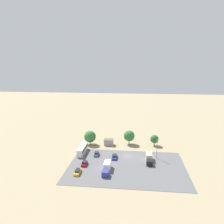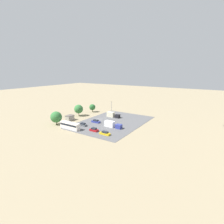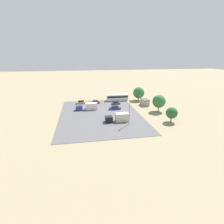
# 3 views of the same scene
# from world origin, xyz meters

# --- Properties ---
(ground_plane) EXTENTS (400.00, 400.00, 0.00)m
(ground_plane) POSITION_xyz_m (0.00, 0.00, 0.00)
(ground_plane) COLOR gray
(parking_lot_surface) EXTENTS (44.26, 30.87, 0.08)m
(parking_lot_surface) POSITION_xyz_m (0.00, 9.80, 0.04)
(parking_lot_surface) COLOR #565659
(parking_lot_surface) RESTS_ON ground
(shed_building) EXTENTS (4.51, 3.30, 2.80)m
(shed_building) POSITION_xyz_m (9.55, -12.13, 1.41)
(shed_building) COLOR #9E998E
(shed_building) RESTS_ON ground
(bus) EXTENTS (2.46, 10.81, 3.11)m
(bus) POSITION_xyz_m (19.82, -1.25, 1.76)
(bus) COLOR silver
(bus) RESTS_ON ground
(parked_car_0) EXTENTS (1.79, 4.04, 1.52)m
(parked_car_0) POSITION_xyz_m (13.17, 0.85, 0.71)
(parked_car_0) COLOR #4C5156
(parked_car_0) RESTS_ON ground
(parked_car_1) EXTENTS (1.88, 4.01, 1.58)m
(parked_car_1) POSITION_xyz_m (16.23, 10.27, 0.74)
(parked_car_1) COLOR maroon
(parked_car_1) RESTS_ON ground
(parked_car_2) EXTENTS (1.93, 4.78, 1.55)m
(parked_car_2) POSITION_xyz_m (5.35, 2.83, 0.72)
(parked_car_2) COLOR navy
(parked_car_2) RESTS_ON ground
(parked_car_3) EXTENTS (1.80, 4.78, 1.50)m
(parked_car_3) POSITION_xyz_m (17.13, 16.99, 0.70)
(parked_car_3) COLOR gold
(parked_car_3) RESTS_ON ground
(parked_truck_0) EXTENTS (2.32, 8.12, 2.87)m
(parked_truck_0) POSITION_xyz_m (-8.70, 4.36, 1.39)
(parked_truck_0) COLOR black
(parked_truck_0) RESTS_ON ground
(parked_truck_1) EXTENTS (2.33, 9.03, 2.83)m
(parked_truck_1) POSITION_xyz_m (7.02, 14.13, 1.38)
(parked_truck_1) COLOR navy
(parked_truck_1) RESTS_ON ground
(tree_near_shed) EXTENTS (3.98, 3.98, 5.25)m
(tree_near_shed) POSITION_xyz_m (-12.21, -13.70, 3.25)
(tree_near_shed) COLOR brown
(tree_near_shed) RESTS_ON ground
(tree_apron_mid) EXTENTS (5.29, 5.29, 6.85)m
(tree_apron_mid) POSITION_xyz_m (-0.14, -14.44, 4.20)
(tree_apron_mid) COLOR brown
(tree_apron_mid) RESTS_ON ground
(tree_apron_far) EXTENTS (5.72, 5.72, 6.80)m
(tree_apron_far) POSITION_xyz_m (18.66, -12.06, 3.93)
(tree_apron_far) COLOR brown
(tree_apron_far) RESTS_ON ground
(light_pole_lot_centre) EXTENTS (0.90, 0.28, 8.37)m
(light_pole_lot_centre) POSITION_xyz_m (-12.01, 1.36, 4.70)
(light_pole_lot_centre) COLOR gray
(light_pole_lot_centre) RESTS_ON ground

